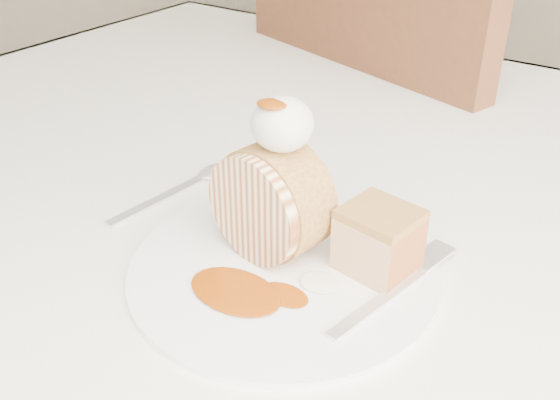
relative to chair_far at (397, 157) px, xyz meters
The scene contains 10 objects.
table 0.46m from the chair_far, 65.68° to the right, with size 1.40×0.90×0.75m.
chair_far is the anchor object (origin of this frame).
plate 0.66m from the chair_far, 74.03° to the right, with size 0.25×0.25×0.01m, color white.
roulade_slice 0.65m from the chair_far, 75.64° to the right, with size 0.09×0.09×0.05m, color #FFE7B1.
cake_chunk 0.65m from the chair_far, 67.40° to the right, with size 0.05×0.05×0.05m, color tan.
whipped_cream 0.68m from the chair_far, 74.86° to the right, with size 0.05×0.05×0.04m, color white.
caramel_drizzle 0.70m from the chair_far, 75.31° to the right, with size 0.02×0.02×0.01m, color #8B3805.
caramel_pool 0.70m from the chair_far, 75.98° to the right, with size 0.08×0.05×0.00m, color #8B3805, non-canonical shape.
fork 0.68m from the chair_far, 66.92° to the right, with size 0.02×0.15×0.00m, color silver.
spoon 0.61m from the chair_far, 88.84° to the right, with size 0.02×0.14×0.00m, color silver.
Camera 1 is at (0.22, -0.32, 1.05)m, focal length 40.00 mm.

